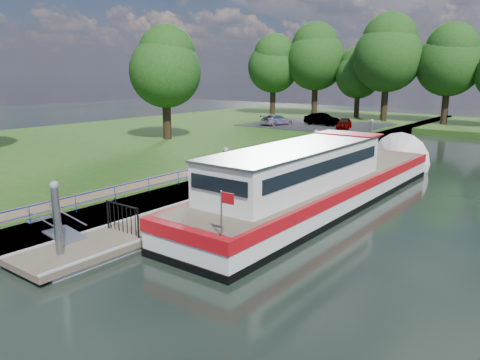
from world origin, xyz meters
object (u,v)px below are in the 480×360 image
Objects in this scene: car_b at (322,119)px; barge at (327,182)px; car_c at (277,120)px; pontoon at (276,186)px; car_a at (344,123)px.

barge is at bearing -146.16° from car_b.
car_b reaches higher than car_c.
car_b is at bearing 112.37° from pontoon.
barge is 29.01m from car_c.
barge reaches higher than car_c.
car_c is (-7.43, -1.28, 0.01)m from car_a.
car_a is 3.66m from car_b.
barge reaches higher than car_a.
barge reaches higher than pontoon.
car_c is (-14.26, 21.98, 1.22)m from pontoon.
car_a is 7.54m from car_c.
car_c reaches higher than car_a.
car_a is at bearing -155.79° from car_c.
car_c is at bearing 171.46° from car_a.
car_a is at bearing -108.20° from car_b.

